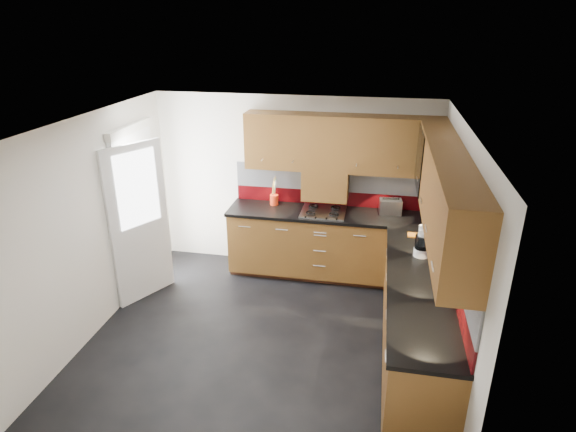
% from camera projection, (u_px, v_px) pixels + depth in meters
% --- Properties ---
extents(room, '(4.00, 3.80, 2.64)m').
position_uv_depth(room, '(262.00, 212.00, 4.84)').
color(room, black).
extents(base_cabinets, '(2.70, 3.20, 0.95)m').
position_uv_depth(base_cabinets, '(366.00, 279.00, 5.71)').
color(base_cabinets, '#5A3114').
rests_on(base_cabinets, room).
extents(countertop, '(2.72, 3.22, 0.04)m').
position_uv_depth(countertop, '(367.00, 243.00, 5.52)').
color(countertop, black).
rests_on(countertop, base_cabinets).
extents(backsplash, '(2.70, 3.20, 0.54)m').
position_uv_depth(backsplash, '(389.00, 214.00, 5.57)').
color(backsplash, maroon).
rests_on(backsplash, countertop).
extents(upper_cabinets, '(2.50, 3.20, 0.72)m').
position_uv_depth(upper_cabinets, '(389.00, 165.00, 5.20)').
color(upper_cabinets, '#5A3114').
rests_on(upper_cabinets, room).
extents(extractor_hood, '(0.60, 0.33, 0.40)m').
position_uv_depth(extractor_hood, '(325.00, 184.00, 6.33)').
color(extractor_hood, '#5A3114').
rests_on(extractor_hood, room).
extents(glass_cabinet, '(0.32, 0.80, 0.66)m').
position_uv_depth(glass_cabinet, '(433.00, 158.00, 5.37)').
color(glass_cabinet, black).
rests_on(glass_cabinet, room).
extents(back_door, '(0.42, 1.19, 2.04)m').
position_uv_depth(back_door, '(139.00, 215.00, 6.01)').
color(back_door, white).
rests_on(back_door, room).
extents(gas_hob, '(0.58, 0.51, 0.04)m').
position_uv_depth(gas_hob, '(323.00, 212.00, 6.30)').
color(gas_hob, silver).
rests_on(gas_hob, countertop).
extents(utensil_pot, '(0.11, 0.11, 0.41)m').
position_uv_depth(utensil_pot, '(274.00, 198.00, 6.56)').
color(utensil_pot, red).
rests_on(utensil_pot, countertop).
extents(toaster, '(0.30, 0.20, 0.21)m').
position_uv_depth(toaster, '(390.00, 207.00, 6.25)').
color(toaster, silver).
rests_on(toaster, countertop).
extents(food_processor, '(0.17, 0.17, 0.28)m').
position_uv_depth(food_processor, '(422.00, 245.00, 5.13)').
color(food_processor, white).
rests_on(food_processor, countertop).
extents(paper_towel, '(0.14, 0.14, 0.25)m').
position_uv_depth(paper_towel, '(424.00, 236.00, 5.34)').
color(paper_towel, white).
rests_on(paper_towel, countertop).
extents(orange_cloth, '(0.15, 0.13, 0.02)m').
position_uv_depth(orange_cloth, '(414.00, 235.00, 5.65)').
color(orange_cloth, orange).
rests_on(orange_cloth, countertop).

